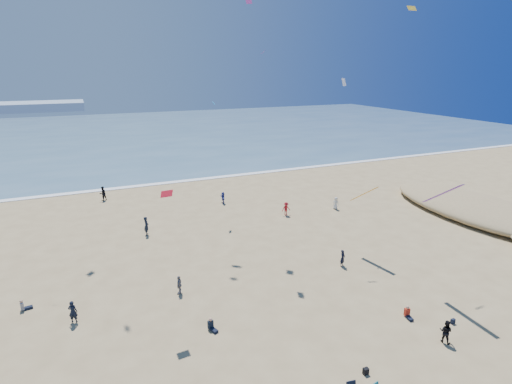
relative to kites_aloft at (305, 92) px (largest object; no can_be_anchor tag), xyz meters
name	(u,v)px	position (x,y,z in m)	size (l,w,h in m)	color
ocean	(112,135)	(-8.23, 81.35, -14.48)	(220.00, 100.00, 0.06)	#476B84
surf_line	(140,186)	(-8.23, 31.35, -14.47)	(220.00, 1.20, 0.08)	white
standing_flyers	(233,272)	(-5.29, 0.99, -13.67)	(32.39, 46.24, 1.93)	#333D8E
seated_group	(269,347)	(-6.23, -7.64, -14.09)	(24.83, 21.51, 0.84)	white
black_backpack	(366,371)	(-2.07, -11.26, -14.32)	(0.30, 0.22, 0.38)	black
navy_bag	(453,321)	(6.12, -9.86, -14.34)	(0.28, 0.18, 0.34)	black
kites_aloft	(305,92)	(0.00, 0.00, 0.00)	(37.87, 41.25, 29.15)	#11B2E6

